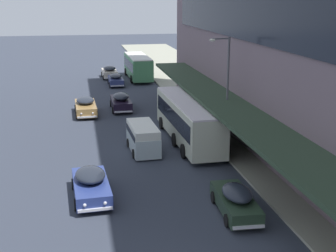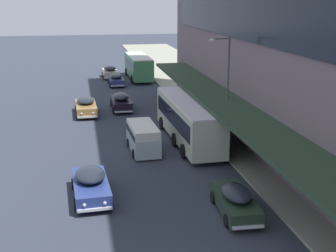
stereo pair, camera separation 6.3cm
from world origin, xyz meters
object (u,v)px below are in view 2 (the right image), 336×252
transit_bus_kerbside_rear (138,66)px  sedan_oncoming_front (86,106)px  sedan_second_near (91,184)px  vw_van (143,136)px  sedan_trailing_mid (235,200)px  transit_bus_kerbside_front (188,118)px  sedan_lead_near (110,72)px  sedan_far_back (121,101)px  sedan_trailing_near (116,80)px  street_lamp (226,84)px

transit_bus_kerbside_rear → sedan_oncoming_front: transit_bus_kerbside_rear is taller
sedan_second_near → vw_van: size_ratio=1.05×
transit_bus_kerbside_rear → sedan_trailing_mid: size_ratio=2.07×
transit_bus_kerbside_front → sedan_lead_near: 29.81m
transit_bus_kerbside_front → transit_bus_kerbside_rear: transit_bus_kerbside_front is taller
sedan_lead_near → vw_van: size_ratio=1.00×
sedan_far_back → vw_van: size_ratio=1.05×
vw_van → transit_bus_kerbside_front: bearing=22.8°
sedan_lead_near → sedan_second_near: bearing=-95.5°
transit_bus_kerbside_rear → sedan_lead_near: (-3.67, 1.44, -0.96)m
sedan_oncoming_front → vw_van: 12.13m
sedan_lead_near → sedan_trailing_near: (0.37, -5.55, -0.08)m
transit_bus_kerbside_front → street_lamp: street_lamp is taller
sedan_trailing_near → transit_bus_kerbside_front: bearing=-81.8°
sedan_trailing_near → sedan_far_back: bearing=-92.5°
vw_van → transit_bus_kerbside_rear: bearing=83.3°
sedan_oncoming_front → street_lamp: street_lamp is taller
sedan_trailing_mid → sedan_trailing_near: 36.36m
sedan_second_near → street_lamp: bearing=36.4°
sedan_trailing_mid → sedan_lead_near: size_ratio=1.01×
sedan_trailing_mid → sedan_second_near: bearing=154.5°
sedan_oncoming_front → sedan_trailing_mid: sedan_oncoming_front is taller
sedan_oncoming_front → sedan_trailing_mid: size_ratio=1.07×
sedan_trailing_near → street_lamp: (5.76, -25.61, 3.88)m
vw_van → street_lamp: (5.95, -0.09, 3.52)m
sedan_far_back → transit_bus_kerbside_front: bearing=-70.2°
transit_bus_kerbside_front → sedan_trailing_mid: 12.30m
sedan_oncoming_front → vw_van: size_ratio=1.08×
sedan_lead_near → vw_van: vw_van is taller
sedan_trailing_mid → street_lamp: size_ratio=0.60×
transit_bus_kerbside_rear → sedan_second_near: (-7.35, -36.96, -1.00)m
sedan_second_near → sedan_trailing_near: 33.09m
transit_bus_kerbside_rear → sedan_trailing_near: (-3.29, -4.11, -1.04)m
sedan_far_back → sedan_second_near: (-3.50, -20.05, -0.05)m
transit_bus_kerbside_rear → vw_van: size_ratio=2.08×
transit_bus_kerbside_rear → sedan_oncoming_front: (-7.23, -18.10, -0.99)m
sedan_trailing_mid → sedan_oncoming_front: bearing=107.4°
street_lamp → sedan_trailing_mid: bearing=-104.3°
sedan_oncoming_front → sedan_trailing_near: 14.53m
sedan_oncoming_front → sedan_far_back: 3.59m
sedan_second_near → transit_bus_kerbside_front: bearing=49.7°
sedan_trailing_mid → sedan_far_back: bearing=98.7°
transit_bus_kerbside_front → sedan_far_back: size_ratio=2.36×
sedan_far_back → vw_van: bearing=-88.4°
transit_bus_kerbside_rear → street_lamp: bearing=-85.3°
transit_bus_kerbside_front → transit_bus_kerbside_rear: bearing=90.3°
transit_bus_kerbside_front → sedan_second_near: transit_bus_kerbside_front is taller
transit_bus_kerbside_rear → street_lamp: (2.46, -29.73, 2.84)m
sedan_trailing_near → street_lamp: street_lamp is taller
sedan_oncoming_front → vw_van: bearing=-72.0°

